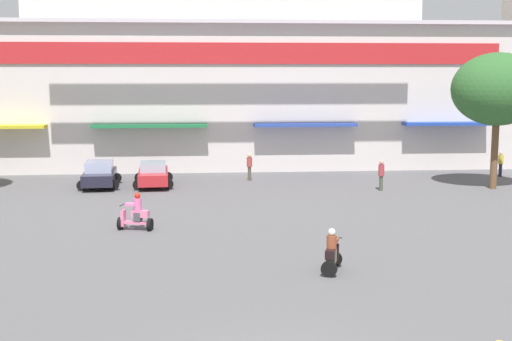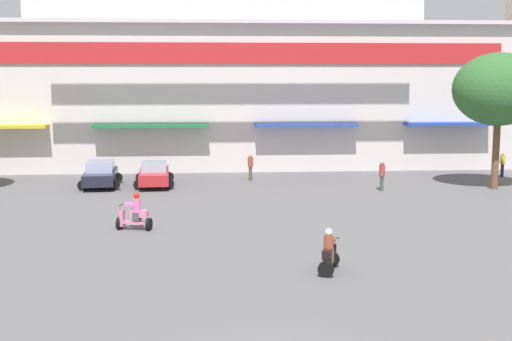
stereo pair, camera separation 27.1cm
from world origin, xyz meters
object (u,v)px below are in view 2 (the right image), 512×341
parked_car_0 (101,174)px  scooter_rider_1 (329,254)px  plaza_tree_1 (499,90)px  parked_car_1 (154,174)px  pedestrian_0 (250,165)px  scooter_rider_2 (135,215)px  pedestrian_3 (382,173)px  pedestrian_1 (503,163)px

parked_car_0 → scooter_rider_1: 19.86m
plaza_tree_1 → scooter_rider_1: size_ratio=5.07×
parked_car_1 → scooter_rider_1: scooter_rider_1 is taller
pedestrian_0 → plaza_tree_1: bearing=-16.3°
scooter_rider_2 → pedestrian_3: bearing=33.8°
parked_car_0 → plaza_tree_1: bearing=-6.0°
parked_car_0 → pedestrian_0: (8.55, 1.58, 0.19)m
pedestrian_0 → pedestrian_1: size_ratio=1.04×
scooter_rider_2 → pedestrian_3: pedestrian_3 is taller
scooter_rider_1 → pedestrian_1: (14.25, 19.10, 0.27)m
parked_car_0 → pedestrian_1: 24.18m
parked_car_0 → scooter_rider_1: bearing=-60.2°
plaza_tree_1 → pedestrian_1: size_ratio=4.84×
pedestrian_3 → scooter_rider_2: bearing=-146.2°
pedestrian_0 → pedestrian_1: pedestrian_0 is taller
parked_car_0 → scooter_rider_1: scooter_rider_1 is taller
scooter_rider_1 → pedestrian_3: size_ratio=0.88×
scooter_rider_2 → pedestrian_0: bearing=65.7°
scooter_rider_2 → parked_car_0: bearing=105.4°
scooter_rider_1 → pedestrian_3: 15.80m
plaza_tree_1 → scooter_rider_2: size_ratio=4.76×
parked_car_1 → pedestrian_3: bearing=-11.4°
parked_car_1 → scooter_rider_2: scooter_rider_2 is taller
pedestrian_1 → scooter_rider_1: bearing=-126.7°
parked_car_0 → pedestrian_0: size_ratio=2.47×
plaza_tree_1 → pedestrian_3: bearing=-178.6°
parked_car_1 → pedestrian_3: (12.46, -2.51, 0.27)m
plaza_tree_1 → pedestrian_1: (2.29, 4.16, -4.58)m
scooter_rider_1 → parked_car_1: bearing=111.7°
parked_car_1 → pedestrian_1: 21.20m
scooter_rider_1 → plaza_tree_1: bearing=51.3°
plaza_tree_1 → parked_car_1: plaza_tree_1 is taller
scooter_rider_2 → pedestrian_1: size_ratio=1.02×
pedestrian_3 → pedestrian_1: bearing=26.5°
scooter_rider_1 → scooter_rider_2: (-6.88, 6.45, 0.03)m
pedestrian_1 → scooter_rider_2: bearing=-149.1°
plaza_tree_1 → pedestrian_0: plaza_tree_1 is taller
parked_car_0 → pedestrian_3: pedestrian_3 is taller
plaza_tree_1 → pedestrian_3: plaza_tree_1 is taller
scooter_rider_1 → pedestrian_0: bearing=94.0°
scooter_rider_2 → pedestrian_0: (5.57, 12.37, 0.29)m
scooter_rider_2 → pedestrian_3: size_ratio=0.94×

